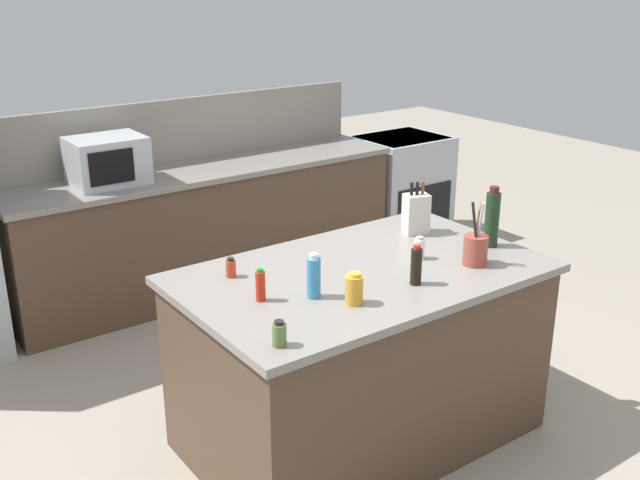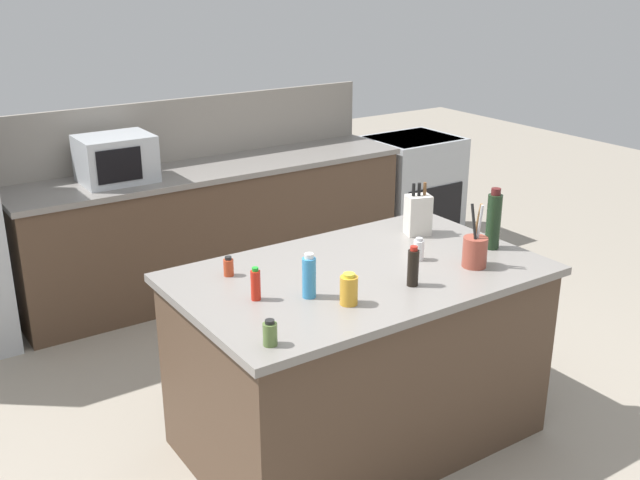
{
  "view_description": "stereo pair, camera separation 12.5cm",
  "coord_description": "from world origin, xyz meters",
  "px_view_note": "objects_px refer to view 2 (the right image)",
  "views": [
    {
      "loc": [
        -2.12,
        -2.59,
        2.32
      ],
      "look_at": [
        0.0,
        0.35,
        0.99
      ],
      "focal_mm": 42.0,
      "sensor_mm": 36.0,
      "label": 1
    },
    {
      "loc": [
        -2.02,
        -2.66,
        2.32
      ],
      "look_at": [
        0.0,
        0.35,
        0.99
      ],
      "focal_mm": 42.0,
      "sensor_mm": 36.0,
      "label": 2
    }
  ],
  "objects_px": {
    "spice_jar_oregano": "(270,333)",
    "salt_shaker": "(419,250)",
    "utensil_crock": "(475,251)",
    "knife_block": "(418,214)",
    "hot_sauce_bottle": "(256,285)",
    "microwave": "(116,159)",
    "soy_sauce_bottle": "(413,267)",
    "wine_bottle": "(494,220)",
    "honey_jar": "(349,290)",
    "dish_soap_bottle": "(309,277)",
    "spice_jar_paprika": "(229,267)",
    "range_oven": "(411,188)"
  },
  "relations": [
    {
      "from": "knife_block",
      "to": "wine_bottle",
      "type": "height_order",
      "value": "wine_bottle"
    },
    {
      "from": "honey_jar",
      "to": "utensil_crock",
      "type": "bearing_deg",
      "value": 0.7
    },
    {
      "from": "wine_bottle",
      "to": "honey_jar",
      "type": "relative_size",
      "value": 2.25
    },
    {
      "from": "utensil_crock",
      "to": "dish_soap_bottle",
      "type": "xyz_separation_m",
      "value": [
        -0.87,
        0.15,
        0.01
      ]
    },
    {
      "from": "knife_block",
      "to": "salt_shaker",
      "type": "xyz_separation_m",
      "value": [
        -0.25,
        -0.29,
        -0.06
      ]
    },
    {
      "from": "range_oven",
      "to": "spice_jar_paprika",
      "type": "bearing_deg",
      "value": -145.58
    },
    {
      "from": "utensil_crock",
      "to": "wine_bottle",
      "type": "relative_size",
      "value": 0.99
    },
    {
      "from": "microwave",
      "to": "spice_jar_oregano",
      "type": "bearing_deg",
      "value": -96.97
    },
    {
      "from": "wine_bottle",
      "to": "spice_jar_oregano",
      "type": "xyz_separation_m",
      "value": [
        -1.49,
        -0.27,
        -0.1
      ]
    },
    {
      "from": "salt_shaker",
      "to": "spice_jar_oregano",
      "type": "distance_m",
      "value": 1.13
    },
    {
      "from": "range_oven",
      "to": "honey_jar",
      "type": "height_order",
      "value": "honey_jar"
    },
    {
      "from": "knife_block",
      "to": "honey_jar",
      "type": "distance_m",
      "value": 0.99
    },
    {
      "from": "salt_shaker",
      "to": "hot_sauce_bottle",
      "type": "bearing_deg",
      "value": 177.66
    },
    {
      "from": "utensil_crock",
      "to": "dish_soap_bottle",
      "type": "height_order",
      "value": "utensil_crock"
    },
    {
      "from": "microwave",
      "to": "soy_sauce_bottle",
      "type": "distance_m",
      "value": 2.53
    },
    {
      "from": "utensil_crock",
      "to": "knife_block",
      "type": "bearing_deg",
      "value": 81.37
    },
    {
      "from": "spice_jar_oregano",
      "to": "dish_soap_bottle",
      "type": "distance_m",
      "value": 0.47
    },
    {
      "from": "wine_bottle",
      "to": "soy_sauce_bottle",
      "type": "distance_m",
      "value": 0.68
    },
    {
      "from": "knife_block",
      "to": "salt_shaker",
      "type": "distance_m",
      "value": 0.39
    },
    {
      "from": "hot_sauce_bottle",
      "to": "wine_bottle",
      "type": "height_order",
      "value": "wine_bottle"
    },
    {
      "from": "hot_sauce_bottle",
      "to": "microwave",
      "type": "bearing_deg",
      "value": 85.88
    },
    {
      "from": "spice_jar_paprika",
      "to": "honey_jar",
      "type": "distance_m",
      "value": 0.64
    },
    {
      "from": "knife_block",
      "to": "hot_sauce_bottle",
      "type": "bearing_deg",
      "value": -149.79
    },
    {
      "from": "range_oven",
      "to": "utensil_crock",
      "type": "height_order",
      "value": "utensil_crock"
    },
    {
      "from": "spice_jar_paprika",
      "to": "range_oven",
      "type": "bearing_deg",
      "value": 34.42
    },
    {
      "from": "honey_jar",
      "to": "hot_sauce_bottle",
      "type": "bearing_deg",
      "value": 139.78
    },
    {
      "from": "microwave",
      "to": "hot_sauce_bottle",
      "type": "relative_size",
      "value": 3.17
    },
    {
      "from": "microwave",
      "to": "hot_sauce_bottle",
      "type": "height_order",
      "value": "microwave"
    },
    {
      "from": "utensil_crock",
      "to": "dish_soap_bottle",
      "type": "relative_size",
      "value": 1.55
    },
    {
      "from": "range_oven",
      "to": "wine_bottle",
      "type": "xyz_separation_m",
      "value": [
        -1.47,
        -2.33,
        0.63
      ]
    },
    {
      "from": "knife_block",
      "to": "soy_sauce_bottle",
      "type": "distance_m",
      "value": 0.71
    },
    {
      "from": "spice_jar_oregano",
      "to": "salt_shaker",
      "type": "bearing_deg",
      "value": 18.66
    },
    {
      "from": "spice_jar_oregano",
      "to": "honey_jar",
      "type": "bearing_deg",
      "value": 15.76
    },
    {
      "from": "range_oven",
      "to": "hot_sauce_bottle",
      "type": "xyz_separation_m",
      "value": [
        -2.8,
        -2.21,
        0.54
      ]
    },
    {
      "from": "salt_shaker",
      "to": "spice_jar_paprika",
      "type": "height_order",
      "value": "salt_shaker"
    },
    {
      "from": "hot_sauce_bottle",
      "to": "spice_jar_oregano",
      "type": "relative_size",
      "value": 1.43
    },
    {
      "from": "utensil_crock",
      "to": "hot_sauce_bottle",
      "type": "xyz_separation_m",
      "value": [
        -1.08,
        0.25,
        -0.01
      ]
    },
    {
      "from": "salt_shaker",
      "to": "dish_soap_bottle",
      "type": "height_order",
      "value": "dish_soap_bottle"
    },
    {
      "from": "hot_sauce_bottle",
      "to": "spice_jar_oregano",
      "type": "distance_m",
      "value": 0.43
    },
    {
      "from": "knife_block",
      "to": "honey_jar",
      "type": "bearing_deg",
      "value": -130.56
    },
    {
      "from": "knife_block",
      "to": "dish_soap_bottle",
      "type": "bearing_deg",
      "value": -141.27
    },
    {
      "from": "wine_bottle",
      "to": "honey_jar",
      "type": "bearing_deg",
      "value": -172.16
    },
    {
      "from": "range_oven",
      "to": "salt_shaker",
      "type": "xyz_separation_m",
      "value": [
        -1.89,
        -2.25,
        0.53
      ]
    },
    {
      "from": "soy_sauce_bottle",
      "to": "microwave",
      "type": "bearing_deg",
      "value": 101.76
    },
    {
      "from": "utensil_crock",
      "to": "wine_bottle",
      "type": "distance_m",
      "value": 0.3
    },
    {
      "from": "wine_bottle",
      "to": "dish_soap_bottle",
      "type": "relative_size",
      "value": 1.57
    },
    {
      "from": "range_oven",
      "to": "wine_bottle",
      "type": "relative_size",
      "value": 2.84
    },
    {
      "from": "salt_shaker",
      "to": "wine_bottle",
      "type": "xyz_separation_m",
      "value": [
        0.43,
        -0.09,
        0.1
      ]
    },
    {
      "from": "hot_sauce_bottle",
      "to": "spice_jar_paprika",
      "type": "distance_m",
      "value": 0.31
    },
    {
      "from": "utensil_crock",
      "to": "hot_sauce_bottle",
      "type": "relative_size",
      "value": 2.1
    }
  ]
}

